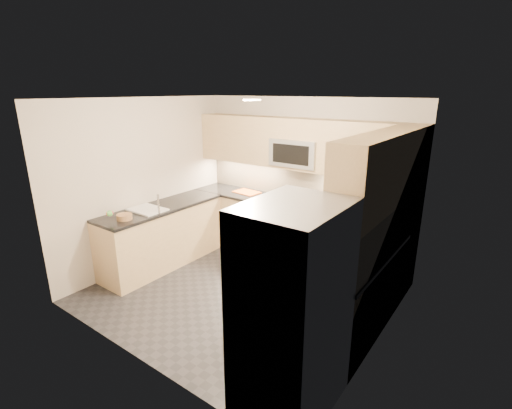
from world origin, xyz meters
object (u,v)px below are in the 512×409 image
gas_range (291,233)px  fruit_basket (124,217)px  refrigerator (292,310)px  microwave (297,152)px  utensil_bowl (388,219)px  cutting_board (247,192)px

gas_range → fruit_basket: fruit_basket is taller
refrigerator → gas_range: bearing=120.9°
gas_range → microwave: bearing=90.0°
fruit_basket → gas_range: bearing=54.0°
gas_range → fruit_basket: size_ratio=4.52×
microwave → refrigerator: bearing=-60.4°
gas_range → utensil_bowl: (1.49, -0.09, 0.56)m
refrigerator → cutting_board: bearing=133.5°
gas_range → refrigerator: 2.86m
microwave → fruit_basket: bearing=-124.3°
refrigerator → fruit_basket: refrigerator is taller
microwave → refrigerator: size_ratio=0.42×
microwave → refrigerator: microwave is taller
microwave → gas_range: bearing=-90.0°
fruit_basket → microwave: bearing=55.7°
refrigerator → cutting_board: (-2.37, 2.50, 0.05)m
gas_range → microwave: (0.00, 0.12, 1.24)m
refrigerator → utensil_bowl: 2.34m
refrigerator → utensil_bowl: bearing=89.1°
utensil_bowl → fruit_basket: bearing=-147.3°
cutting_board → fruit_basket: size_ratio=2.09×
gas_range → fruit_basket: 2.47m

